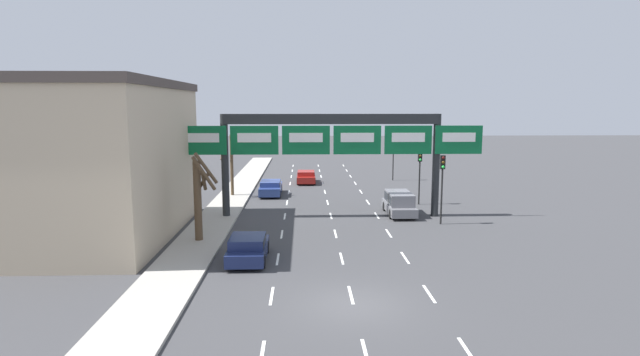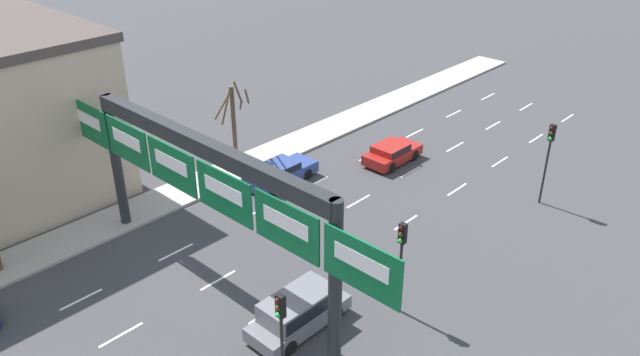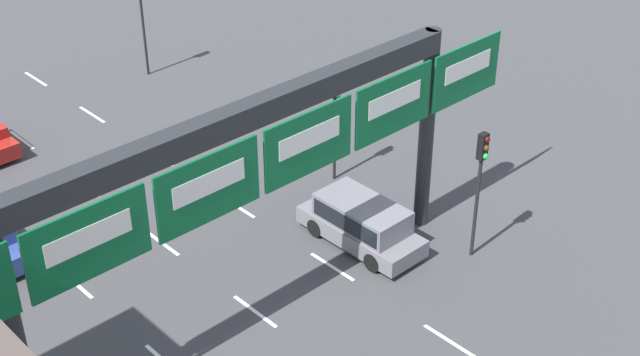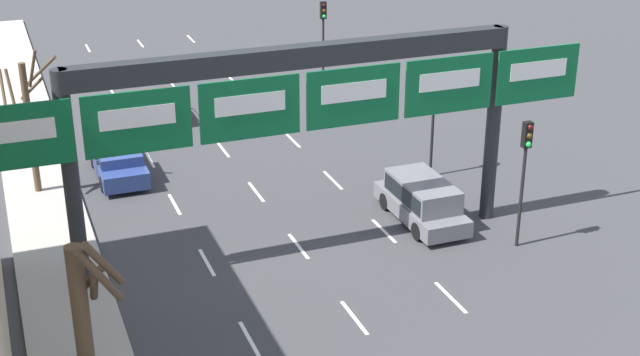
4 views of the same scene
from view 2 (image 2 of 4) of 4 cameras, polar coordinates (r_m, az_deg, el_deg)
The scene contains 9 objects.
lane_dashes at distance 28.31m, azimuth -13.33°, elevation -11.31°, with size 6.72×67.00×0.01m.
sign_gantry at distance 26.27m, azimuth -10.76°, elevation 0.32°, with size 20.97×0.69×7.26m.
car_blue at distance 36.80m, azimuth -3.69°, elevation 0.55°, with size 1.87×4.58×1.31m.
suv_grey at distance 25.97m, azimuth -1.99°, elevation -11.95°, with size 1.85×4.55×1.64m.
car_red at distance 39.45m, azimuth 6.60°, elevation 2.34°, with size 1.87×4.02×1.26m.
traffic_light_near_gantry at distance 35.61m, azimuth 20.21°, elevation 2.57°, with size 0.30×0.35×4.72m.
traffic_light_mid_block at distance 21.63m, azimuth -3.60°, elevation -13.40°, with size 0.30×0.35×4.60m.
traffic_light_far_end at distance 25.72m, azimuth 7.44°, elevation -6.52°, with size 0.30×0.35×4.35m.
tree_bare_closest at distance 37.71m, azimuth -7.85°, elevation 5.25°, with size 2.16×2.14×5.75m.
Camera 2 is at (19.27, 2.36, 17.51)m, focal length 35.00 mm.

